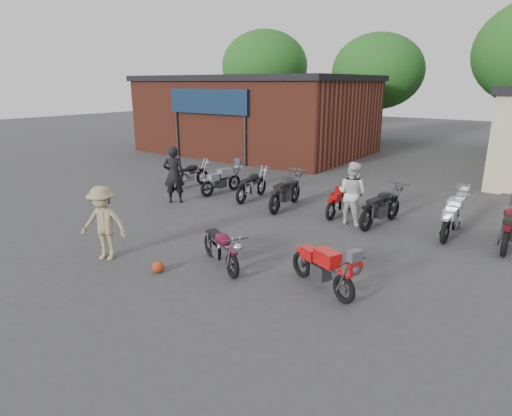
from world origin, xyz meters
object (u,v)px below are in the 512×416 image
Objects in this scene: row_bike_1 at (222,179)px; row_bike_6 at (453,214)px; vintage_motorcycle at (221,245)px; row_bike_7 at (510,222)px; row_bike_0 at (190,173)px; helmet at (158,267)px; row_bike_5 at (382,204)px; sportbike at (323,266)px; row_bike_2 at (252,183)px; row_bike_4 at (341,198)px; row_bike_3 at (286,189)px; person_tan at (103,223)px; person_dark at (174,175)px; person_light at (352,193)px.

row_bike_6 reaches higher than row_bike_1.
row_bike_1 reaches higher than vintage_motorcycle.
vintage_motorcycle is 7.09m from row_bike_7.
row_bike_1 is (1.65, -0.02, -0.00)m from row_bike_0.
helmet is 0.13× the size of row_bike_5.
sportbike is 4.97m from row_bike_6.
vintage_motorcycle is at bearing -133.52° from row_bike_1.
vintage_motorcycle is 0.95× the size of row_bike_0.
row_bike_6 is at bearing -95.47° from row_bike_2.
row_bike_3 is at bearing 101.39° from row_bike_4.
vintage_motorcycle reaches higher than helmet.
row_bike_6 is at bearing -93.26° from row_bike_3.
row_bike_7 is at bearing 46.40° from helmet.
row_bike_6 is at bearing -83.01° from row_bike_0.
vintage_motorcycle is 5.21m from row_bike_5.
person_tan is at bearing -139.29° from sportbike.
row_bike_7 is at bearing 73.66° from vintage_motorcycle.
row_bike_4 is (-1.86, 4.79, 0.01)m from sportbike.
row_bike_3 reaches higher than vintage_motorcycle.
person_dark is 0.90× the size of row_bike_3.
row_bike_5 is at bearing 65.46° from helmet.
row_bike_2 is at bearing -176.69° from person_dark.
person_dark is (-3.79, 4.13, 0.83)m from helmet.
row_bike_3 is at bearing -105.62° from row_bike_2.
row_bike_3 is 6.24m from row_bike_7.
person_light is 0.94× the size of row_bike_2.
row_bike_2 is at bearing 69.31° from person_tan.
person_tan reaches higher than row_bike_1.
vintage_motorcycle is at bearing -124.23° from row_bike_0.
row_bike_7 is (3.87, 0.64, -0.29)m from person_light.
row_bike_0 is at bearing 173.09° from sportbike.
helmet is (-0.92, -1.00, -0.39)m from vintage_motorcycle.
vintage_motorcycle is 0.99× the size of row_bike_4.
row_bike_1 is at bearing 90.73° from row_bike_6.
person_tan is 6.05m from row_bike_3.
person_tan reaches higher than row_bike_6.
helmet is 0.14× the size of person_dark.
row_bike_2 is 4.62m from row_bike_5.
helmet is 5.87m from person_light.
vintage_motorcycle is at bearing 1.33° from person_tan.
row_bike_4 is 0.85× the size of row_bike_7.
person_dark reaches higher than row_bike_7.
row_bike_3 is (-2.36, 0.28, -0.28)m from person_light.
row_bike_6 is (8.32, 2.01, -0.38)m from person_dark.
person_tan is 6.45m from row_bike_1.
vintage_motorcycle is at bearing 144.76° from row_bike_6.
row_bike_1 is at bearing 157.57° from vintage_motorcycle.
person_dark reaches higher than row_bike_2.
row_bike_2 is (-3.88, 0.52, -0.34)m from person_light.
row_bike_5 is (1.77, 4.89, 0.08)m from vintage_motorcycle.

